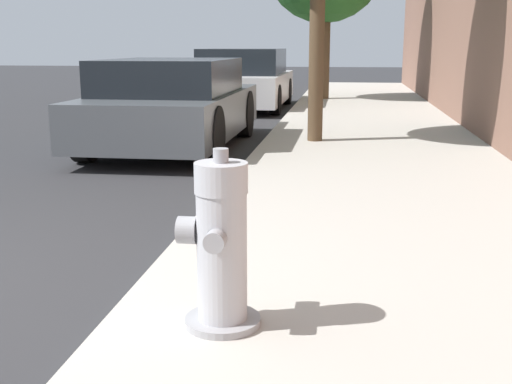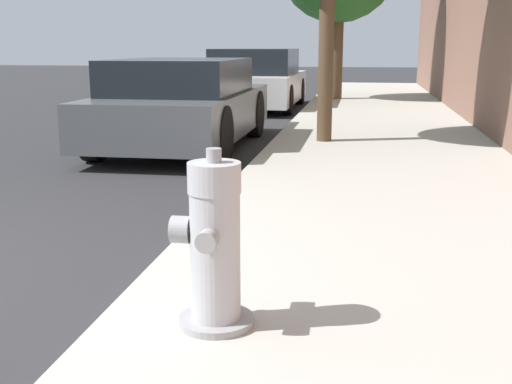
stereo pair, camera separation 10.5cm
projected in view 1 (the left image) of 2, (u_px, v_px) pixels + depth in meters
sidewalk_slab at (418, 331)px, 3.11m from camera, size 3.01×40.00×0.13m
fire_hydrant at (221, 247)px, 2.94m from camera, size 0.38×0.38×0.84m
parked_car_near at (173, 104)px, 8.88m from camera, size 1.79×4.05×1.23m
parked_car_mid at (244, 80)px, 14.39m from camera, size 1.89×4.07×1.33m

